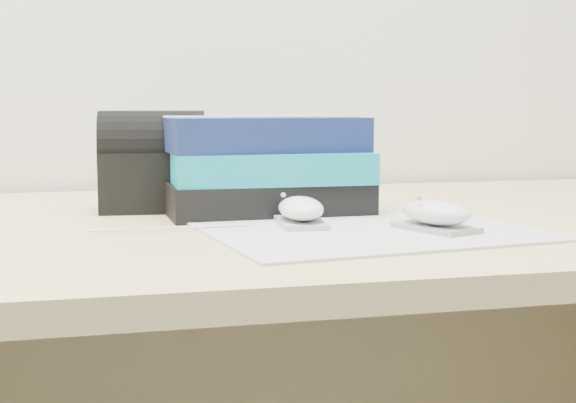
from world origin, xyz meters
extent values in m
cube|color=tan|center=(0.00, 1.58, 0.71)|extent=(1.60, 0.80, 0.03)
cube|color=tan|center=(0.00, 1.96, 0.35)|extent=(1.52, 0.03, 0.35)
cube|color=#97989F|center=(0.02, 1.44, 0.73)|extent=(0.41, 0.34, 0.00)
cube|color=#B0B1B3|center=(-0.05, 1.49, 0.74)|extent=(0.06, 0.10, 0.01)
ellipsoid|color=white|center=(-0.05, 1.49, 0.75)|extent=(0.06, 0.10, 0.03)
ellipsoid|color=#9C9D9F|center=(-0.07, 1.49, 0.77)|extent=(0.01, 0.01, 0.01)
cube|color=gray|center=(0.09, 1.41, 0.74)|extent=(0.09, 0.11, 0.01)
ellipsoid|color=silver|center=(0.09, 1.41, 0.75)|extent=(0.09, 0.11, 0.03)
ellipsoid|color=gray|center=(0.07, 1.41, 0.77)|extent=(0.01, 0.01, 0.01)
cylinder|color=white|center=(-0.21, 1.49, 0.73)|extent=(0.19, 0.00, 0.00)
cube|color=black|center=(-0.07, 1.65, 0.75)|extent=(0.27, 0.22, 0.04)
cube|color=#0F92AA|center=(-0.06, 1.64, 0.79)|extent=(0.26, 0.21, 0.04)
cube|color=navy|center=(-0.07, 1.65, 0.84)|extent=(0.27, 0.22, 0.05)
cube|color=white|center=(-0.07, 1.63, 0.86)|extent=(0.26, 0.07, 0.00)
cube|color=black|center=(-0.21, 1.69, 0.77)|extent=(0.15, 0.11, 0.08)
cylinder|color=black|center=(-0.21, 1.69, 0.82)|extent=(0.15, 0.11, 0.10)
camera|label=1|loc=(-0.30, 0.56, 0.88)|focal=50.00mm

